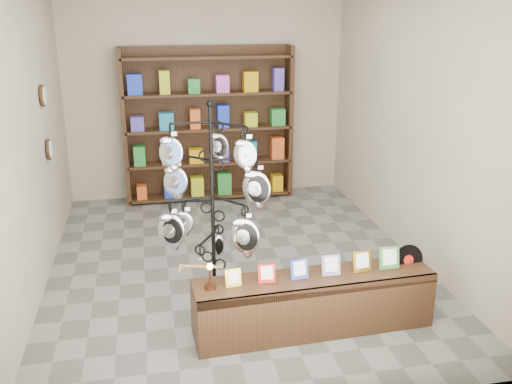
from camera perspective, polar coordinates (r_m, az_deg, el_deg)
ground at (r=6.44m, az=-2.10°, el=-7.02°), size 5.00×5.00×0.00m
room_envelope at (r=5.89m, az=-2.32°, el=9.49°), size 5.00×5.00×5.00m
display_tree at (r=4.95m, az=-4.40°, el=-0.49°), size 1.08×1.08×2.01m
front_shelf at (r=5.11m, az=5.82°, el=-10.97°), size 2.13×0.53×0.75m
back_shelving at (r=8.27m, az=-4.75°, el=6.25°), size 2.42×0.36×2.20m
wall_clocks at (r=6.75m, az=-20.26°, el=6.50°), size 0.03×0.24×0.84m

